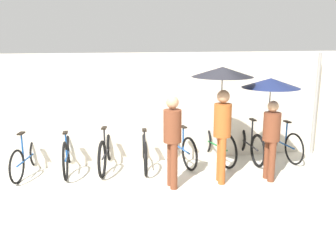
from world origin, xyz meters
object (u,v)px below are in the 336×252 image
at_px(parked_bicycle_4, 180,147).
at_px(pedestrian_center, 222,90).
at_px(parked_bicycle_7, 281,142).
at_px(parked_bicycle_3, 144,150).
at_px(pedestrian_trailing, 271,99).
at_px(parked_bicycle_6, 248,143).
at_px(parked_bicycle_1, 68,153).
at_px(parked_bicycle_2, 107,151).
at_px(parked_bicycle_0, 27,157).
at_px(parked_bicycle_5, 214,143).
at_px(pedestrian_leading, 172,135).

xyz_separation_m(parked_bicycle_4, pedestrian_center, (0.52, -1.12, 1.37)).
height_order(parked_bicycle_7, pedestrian_center, pedestrian_center).
xyz_separation_m(parked_bicycle_3, pedestrian_center, (1.30, -1.06, 1.38)).
xyz_separation_m(parked_bicycle_4, parked_bicycle_7, (2.35, -0.06, -0.00)).
height_order(parked_bicycle_3, pedestrian_trailing, pedestrian_trailing).
xyz_separation_m(parked_bicycle_3, parked_bicycle_7, (3.13, 0.00, 0.00)).
height_order(parked_bicycle_4, parked_bicycle_6, parked_bicycle_6).
relative_size(parked_bicycle_4, pedestrian_center, 0.76).
height_order(parked_bicycle_1, parked_bicycle_2, parked_bicycle_2).
bearing_deg(parked_bicycle_0, parked_bicycle_7, -77.13).
bearing_deg(parked_bicycle_5, parked_bicycle_2, 79.35).
xyz_separation_m(parked_bicycle_1, parked_bicycle_7, (4.69, -0.05, -0.03)).
distance_m(parked_bicycle_2, pedestrian_trailing, 3.44).
height_order(parked_bicycle_0, pedestrian_trailing, pedestrian_trailing).
distance_m(pedestrian_leading, pedestrian_center, 1.23).
xyz_separation_m(parked_bicycle_4, pedestrian_trailing, (1.45, -1.19, 1.19)).
xyz_separation_m(parked_bicycle_6, pedestrian_trailing, (-0.12, -1.17, 1.19)).
bearing_deg(pedestrian_center, pedestrian_trailing, 3.06).
distance_m(parked_bicycle_0, parked_bicycle_1, 0.78).
xyz_separation_m(parked_bicycle_4, parked_bicycle_5, (0.78, 0.01, 0.02)).
bearing_deg(parked_bicycle_4, parked_bicycle_0, 79.41).
bearing_deg(parked_bicycle_2, parked_bicycle_5, -77.13).
bearing_deg(parked_bicycle_3, parked_bicycle_1, 93.94).
bearing_deg(parked_bicycle_3, pedestrian_trailing, -111.07).
distance_m(parked_bicycle_2, parked_bicycle_3, 0.78).
bearing_deg(pedestrian_leading, pedestrian_center, 1.67).
relative_size(parked_bicycle_3, pedestrian_trailing, 0.89).
relative_size(parked_bicycle_1, parked_bicycle_2, 1.01).
relative_size(parked_bicycle_0, parked_bicycle_4, 0.96).
distance_m(parked_bicycle_3, parked_bicycle_5, 1.56).
bearing_deg(parked_bicycle_2, pedestrian_leading, -125.90).
distance_m(parked_bicycle_7, pedestrian_trailing, 1.87).
distance_m(parked_bicycle_2, parked_bicycle_7, 3.91).
relative_size(parked_bicycle_0, parked_bicycle_2, 0.92).
height_order(parked_bicycle_0, parked_bicycle_6, parked_bicycle_6).
relative_size(parked_bicycle_6, pedestrian_leading, 1.04).
relative_size(parked_bicycle_5, parked_bicycle_6, 1.02).
relative_size(parked_bicycle_3, pedestrian_center, 0.80).
xyz_separation_m(parked_bicycle_5, pedestrian_center, (-0.26, -1.13, 1.35)).
height_order(parked_bicycle_3, parked_bicycle_7, parked_bicycle_7).
height_order(parked_bicycle_4, pedestrian_leading, pedestrian_leading).
distance_m(parked_bicycle_4, pedestrian_leading, 1.47).
height_order(parked_bicycle_0, parked_bicycle_4, parked_bicycle_4).
relative_size(parked_bicycle_0, parked_bicycle_1, 0.91).
bearing_deg(parked_bicycle_5, pedestrian_trailing, -162.45).
bearing_deg(parked_bicycle_1, parked_bicycle_3, -90.10).
xyz_separation_m(parked_bicycle_1, parked_bicycle_2, (0.78, -0.01, -0.01)).
distance_m(parked_bicycle_5, parked_bicycle_6, 0.78).
distance_m(parked_bicycle_3, parked_bicycle_4, 0.78).
bearing_deg(pedestrian_trailing, pedestrian_center, 173.94).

